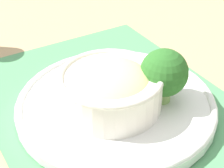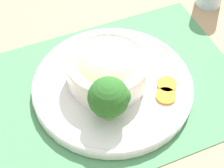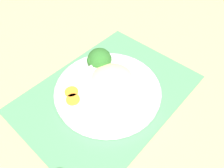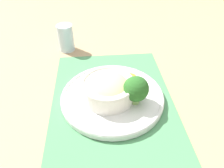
% 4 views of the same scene
% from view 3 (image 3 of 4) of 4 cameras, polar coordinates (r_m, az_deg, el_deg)
% --- Properties ---
extents(ground_plane, '(4.00, 4.00, 0.00)m').
position_cam_3_polar(ground_plane, '(0.66, -1.09, -2.35)').
color(ground_plane, tan).
extents(placemat, '(0.54, 0.41, 0.00)m').
position_cam_3_polar(placemat, '(0.66, -1.09, -2.24)').
color(placemat, '#4C8C59').
rests_on(placemat, ground_plane).
extents(plate, '(0.32, 0.32, 0.02)m').
position_cam_3_polar(plate, '(0.65, -1.11, -1.50)').
color(plate, white).
rests_on(plate, placemat).
extents(bowl, '(0.16, 0.16, 0.07)m').
position_cam_3_polar(bowl, '(0.61, 0.02, 0.51)').
color(bowl, silver).
rests_on(bowl, plate).
extents(broccoli_floret, '(0.07, 0.07, 0.09)m').
position_cam_3_polar(broccoli_floret, '(0.66, -3.31, 6.16)').
color(broccoli_floret, '#84AD5B').
rests_on(broccoli_floret, plate).
extents(carrot_slice_near, '(0.04, 0.04, 0.01)m').
position_cam_3_polar(carrot_slice_near, '(0.64, -10.56, -2.02)').
color(carrot_slice_near, orange).
rests_on(carrot_slice_near, plate).
extents(carrot_slice_middle, '(0.04, 0.04, 0.01)m').
position_cam_3_polar(carrot_slice_middle, '(0.63, -10.17, -4.01)').
color(carrot_slice_middle, orange).
rests_on(carrot_slice_middle, plate).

